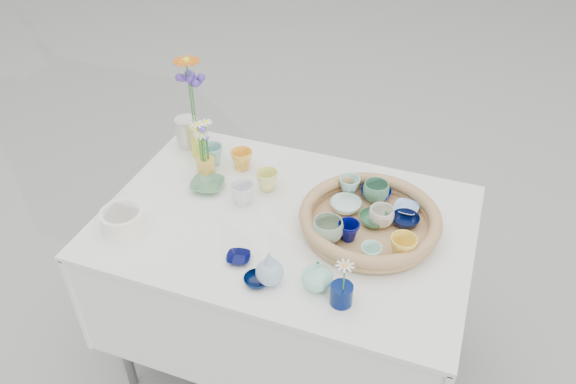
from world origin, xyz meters
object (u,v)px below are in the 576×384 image
(wicker_tray, at_px, (370,220))
(tall_vase_yellow, at_px, (200,141))
(display_table, at_px, (286,355))
(bud_vase_seafoam, at_px, (317,275))

(wicker_tray, distance_m, tall_vase_yellow, 0.77)
(display_table, xyz_separation_m, wicker_tray, (0.28, 0.05, 0.80))
(display_table, bearing_deg, wicker_tray, 10.12)
(display_table, bearing_deg, tall_vase_yellow, 150.56)
(tall_vase_yellow, bearing_deg, display_table, -29.44)
(bud_vase_seafoam, bearing_deg, display_table, 126.93)
(tall_vase_yellow, bearing_deg, wicker_tray, -15.84)
(wicker_tray, relative_size, tall_vase_yellow, 3.61)
(display_table, height_order, wicker_tray, wicker_tray)
(display_table, relative_size, tall_vase_yellow, 9.59)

